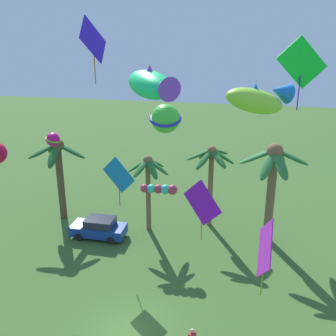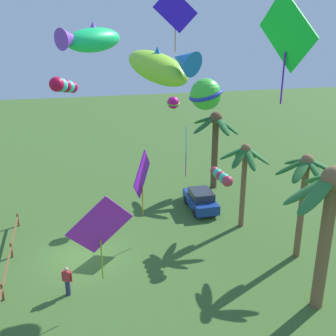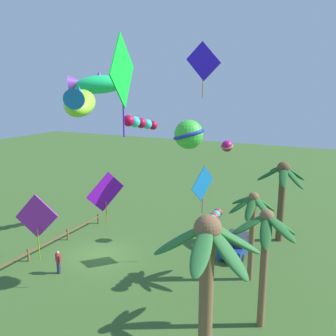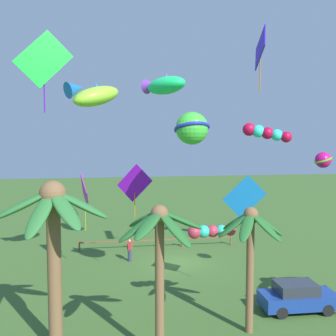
{
  "view_description": "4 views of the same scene",
  "coord_description": "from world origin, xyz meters",
  "px_view_note": "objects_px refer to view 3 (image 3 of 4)",
  "views": [
    {
      "loc": [
        5.01,
        -15.85,
        14.98
      ],
      "look_at": [
        1.02,
        5.35,
        7.04
      ],
      "focal_mm": 43.64,
      "sensor_mm": 36.0,
      "label": 1
    },
    {
      "loc": [
        21.23,
        -0.28,
        12.84
      ],
      "look_at": [
        0.89,
        4.96,
        5.5
      ],
      "focal_mm": 42.86,
      "sensor_mm": 36.0,
      "label": 2
    },
    {
      "loc": [
        19.89,
        15.23,
        12.04
      ],
      "look_at": [
        -0.19,
        5.48,
        7.12
      ],
      "focal_mm": 38.41,
      "sensor_mm": 36.0,
      "label": 3
    },
    {
      "loc": [
        5.1,
        28.5,
        9.14
      ],
      "look_at": [
        1.49,
        5.22,
        7.22
      ],
      "focal_mm": 44.46,
      "sensor_mm": 36.0,
      "label": 4
    }
  ],
  "objects_px": {
    "kite_ball_7": "(189,134)",
    "kite_diamond_5": "(122,72)",
    "spectator_0": "(58,262)",
    "kite_diamond_10": "(36,218)",
    "kite_tube_1": "(139,123)",
    "kite_diamond_4": "(203,62)",
    "palm_tree_2": "(253,214)",
    "kite_ball_8": "(227,146)",
    "kite_tube_6": "(213,218)",
    "palm_tree_0": "(283,184)",
    "kite_fish_2": "(79,102)",
    "kite_diamond_0": "(105,193)",
    "parked_car_0": "(236,244)",
    "palm_tree_3": "(207,260)",
    "palm_tree_1": "(265,238)",
    "kite_fish_3": "(96,84)",
    "kite_diamond_9": "(203,184)"
  },
  "relations": [
    {
      "from": "kite_diamond_0",
      "to": "kite_tube_6",
      "type": "height_order",
      "value": "kite_diamond_0"
    },
    {
      "from": "kite_diamond_0",
      "to": "kite_fish_2",
      "type": "relative_size",
      "value": 0.91
    },
    {
      "from": "spectator_0",
      "to": "kite_tube_6",
      "type": "xyz_separation_m",
      "value": [
        -3.46,
        9.52,
        3.48
      ]
    },
    {
      "from": "kite_fish_3",
      "to": "kite_diamond_9",
      "type": "relative_size",
      "value": 1.07
    },
    {
      "from": "kite_tube_1",
      "to": "kite_ball_7",
      "type": "relative_size",
      "value": 1.53
    },
    {
      "from": "palm_tree_3",
      "to": "kite_tube_1",
      "type": "relative_size",
      "value": 2.18
    },
    {
      "from": "parked_car_0",
      "to": "kite_tube_6",
      "type": "relative_size",
      "value": 1.57
    },
    {
      "from": "palm_tree_0",
      "to": "kite_diamond_10",
      "type": "xyz_separation_m",
      "value": [
        14.96,
        -10.75,
        0.42
      ]
    },
    {
      "from": "palm_tree_3",
      "to": "kite_ball_7",
      "type": "bearing_deg",
      "value": -151.26
    },
    {
      "from": "kite_fish_2",
      "to": "kite_diamond_10",
      "type": "distance_m",
      "value": 6.88
    },
    {
      "from": "kite_diamond_5",
      "to": "kite_diamond_10",
      "type": "distance_m",
      "value": 10.24
    },
    {
      "from": "kite_ball_8",
      "to": "kite_diamond_10",
      "type": "relative_size",
      "value": 0.27
    },
    {
      "from": "palm_tree_1",
      "to": "kite_diamond_5",
      "type": "height_order",
      "value": "kite_diamond_5"
    },
    {
      "from": "kite_fish_2",
      "to": "kite_diamond_5",
      "type": "xyz_separation_m",
      "value": [
        2.25,
        4.02,
        1.25
      ]
    },
    {
      "from": "spectator_0",
      "to": "kite_ball_7",
      "type": "height_order",
      "value": "kite_ball_7"
    },
    {
      "from": "kite_tube_1",
      "to": "kite_ball_7",
      "type": "xyz_separation_m",
      "value": [
        7.03,
        7.46,
        0.19
      ]
    },
    {
      "from": "palm_tree_2",
      "to": "parked_car_0",
      "type": "relative_size",
      "value": 1.49
    },
    {
      "from": "kite_ball_7",
      "to": "kite_diamond_5",
      "type": "bearing_deg",
      "value": 2.28
    },
    {
      "from": "kite_ball_7",
      "to": "palm_tree_3",
      "type": "bearing_deg",
      "value": 28.74
    },
    {
      "from": "kite_fish_3",
      "to": "kite_tube_6",
      "type": "relative_size",
      "value": 1.43
    },
    {
      "from": "kite_diamond_9",
      "to": "palm_tree_1",
      "type": "bearing_deg",
      "value": 44.71
    },
    {
      "from": "palm_tree_1",
      "to": "kite_tube_6",
      "type": "xyz_separation_m",
      "value": [
        -3.06,
        -3.73,
        -0.57
      ]
    },
    {
      "from": "kite_diamond_0",
      "to": "palm_tree_3",
      "type": "bearing_deg",
      "value": 63.05
    },
    {
      "from": "kite_diamond_4",
      "to": "kite_diamond_5",
      "type": "distance_m",
      "value": 11.4
    },
    {
      "from": "palm_tree_2",
      "to": "palm_tree_0",
      "type": "bearing_deg",
      "value": 174.41
    },
    {
      "from": "kite_diamond_9",
      "to": "kite_diamond_4",
      "type": "bearing_deg",
      "value": -152.35
    },
    {
      "from": "palm_tree_0",
      "to": "kite_fish_2",
      "type": "relative_size",
      "value": 1.77
    },
    {
      "from": "kite_tube_6",
      "to": "kite_diamond_0",
      "type": "bearing_deg",
      "value": -58.83
    },
    {
      "from": "palm_tree_2",
      "to": "kite_diamond_10",
      "type": "bearing_deg",
      "value": -52.19
    },
    {
      "from": "kite_tube_1",
      "to": "kite_fish_3",
      "type": "distance_m",
      "value": 8.35
    },
    {
      "from": "kite_fish_3",
      "to": "kite_ball_7",
      "type": "bearing_deg",
      "value": 95.62
    },
    {
      "from": "kite_diamond_10",
      "to": "spectator_0",
      "type": "bearing_deg",
      "value": -152.24
    },
    {
      "from": "palm_tree_2",
      "to": "kite_ball_8",
      "type": "height_order",
      "value": "kite_ball_8"
    },
    {
      "from": "palm_tree_1",
      "to": "kite_fish_2",
      "type": "distance_m",
      "value": 11.38
    },
    {
      "from": "kite_ball_8",
      "to": "kite_tube_6",
      "type": "bearing_deg",
      "value": 10.76
    },
    {
      "from": "kite_tube_6",
      "to": "palm_tree_2",
      "type": "bearing_deg",
      "value": 122.02
    },
    {
      "from": "palm_tree_2",
      "to": "spectator_0",
      "type": "distance_m",
      "value": 13.1
    },
    {
      "from": "kite_diamond_0",
      "to": "kite_ball_8",
      "type": "height_order",
      "value": "kite_ball_8"
    },
    {
      "from": "kite_diamond_0",
      "to": "kite_diamond_10",
      "type": "distance_m",
      "value": 4.02
    },
    {
      "from": "palm_tree_3",
      "to": "palm_tree_2",
      "type": "bearing_deg",
      "value": -179.24
    },
    {
      "from": "kite_tube_1",
      "to": "kite_diamond_10",
      "type": "relative_size",
      "value": 0.85
    },
    {
      "from": "kite_fish_3",
      "to": "spectator_0",
      "type": "bearing_deg",
      "value": -42.61
    },
    {
      "from": "palm_tree_2",
      "to": "kite_diamond_4",
      "type": "height_order",
      "value": "kite_diamond_4"
    },
    {
      "from": "kite_tube_6",
      "to": "palm_tree_1",
      "type": "bearing_deg",
      "value": 50.64
    },
    {
      "from": "kite_diamond_0",
      "to": "parked_car_0",
      "type": "bearing_deg",
      "value": 143.6
    },
    {
      "from": "spectator_0",
      "to": "kite_diamond_5",
      "type": "height_order",
      "value": "kite_diamond_5"
    },
    {
      "from": "palm_tree_2",
      "to": "kite_ball_8",
      "type": "xyz_separation_m",
      "value": [
        -5.36,
        -3.39,
        3.28
      ]
    },
    {
      "from": "spectator_0",
      "to": "kite_diamond_10",
      "type": "height_order",
      "value": "kite_diamond_10"
    },
    {
      "from": "palm_tree_1",
      "to": "kite_fish_3",
      "type": "distance_m",
      "value": 13.61
    },
    {
      "from": "kite_tube_1",
      "to": "kite_diamond_4",
      "type": "relative_size",
      "value": 0.89
    }
  ]
}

